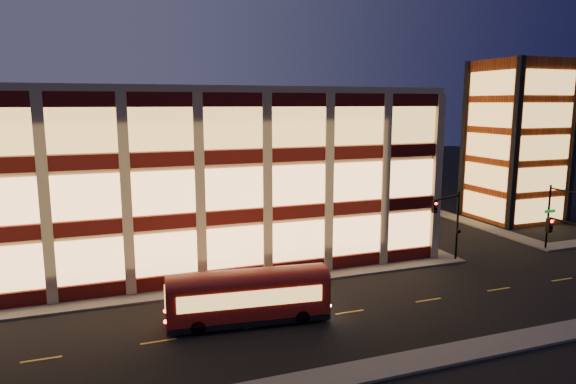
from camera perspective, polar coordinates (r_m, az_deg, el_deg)
name	(u,v)px	position (r m, az deg, el deg)	size (l,w,h in m)	color
ground	(179,299)	(36.66, -12.04, -11.58)	(200.00, 200.00, 0.00)	black
sidewalk_office_south	(132,299)	(37.33, -16.91, -11.28)	(54.00, 2.00, 0.15)	#514F4C
sidewalk_office_east	(360,220)	(59.28, 8.05, -3.10)	(2.00, 30.00, 0.15)	#514F4C
sidewalk_tower_west	(441,213)	(65.10, 16.63, -2.25)	(2.00, 30.00, 0.15)	#514F4C
office_building	(119,167)	(51.18, -18.27, 2.61)	(50.45, 30.45, 14.50)	tan
stair_tower	(516,141)	(63.93, 24.04, 5.17)	(8.60, 8.60, 18.00)	#8C3814
traffic_signal_far	(450,216)	(44.23, 17.51, -2.55)	(3.79, 1.87, 6.00)	black
traffic_signal_right	(562,208)	(51.25, 28.18, -1.62)	(1.20, 4.37, 6.00)	black
trolley_bus	(248,293)	(31.88, -4.46, -11.18)	(9.99, 3.48, 3.31)	#950F08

